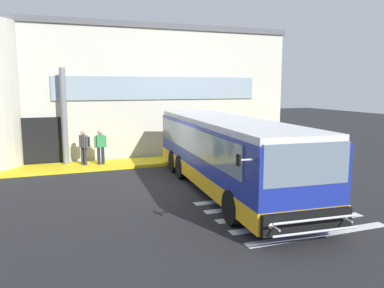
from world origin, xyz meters
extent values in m
cube|color=#232326|center=(0.00, 0.00, -0.01)|extent=(80.00, 90.00, 0.02)
cube|color=silver|center=(2.00, -6.00, 0.00)|extent=(4.40, 0.36, 0.01)
cube|color=silver|center=(2.00, -5.10, 0.00)|extent=(4.40, 0.36, 0.01)
cube|color=silver|center=(2.00, -4.20, 0.00)|extent=(4.40, 0.36, 0.01)
cube|color=silver|center=(2.00, -3.30, 0.00)|extent=(4.40, 0.36, 0.01)
cube|color=silver|center=(2.00, -2.40, 0.00)|extent=(4.40, 0.36, 0.01)
cube|color=beige|center=(0.00, 12.00, 3.43)|extent=(17.01, 12.00, 6.87)
cube|color=#56565B|center=(0.00, 12.00, 7.02)|extent=(17.21, 12.20, 0.30)
cube|color=black|center=(-5.01, 5.95, 1.20)|extent=(1.80, 0.16, 2.40)
cube|color=#8C9EAD|center=(1.00, 5.96, 3.80)|extent=(11.01, 0.10, 1.20)
cube|color=yellow|center=(0.00, 4.80, 0.07)|extent=(21.01, 2.00, 0.15)
cylinder|color=slate|center=(-3.96, 5.40, 2.46)|extent=(0.28, 0.28, 4.62)
cube|color=navy|center=(1.56, -1.06, 1.42)|extent=(3.28, 10.87, 2.15)
cube|color=#F2AD19|center=(1.56, -1.06, 0.62)|extent=(3.32, 10.91, 0.55)
cube|color=silver|center=(1.56, -1.06, 2.60)|extent=(3.16, 10.66, 0.20)
cube|color=slate|center=(1.20, -6.36, 2.02)|extent=(2.35, 0.28, 1.05)
cube|color=slate|center=(2.87, -0.85, 1.92)|extent=(0.69, 9.50, 0.95)
cube|color=slate|center=(0.29, -0.67, 1.92)|extent=(0.69, 9.50, 0.95)
cube|color=black|center=(1.20, -6.36, 2.38)|extent=(2.15, 0.25, 0.28)
cube|color=black|center=(1.19, -6.49, 0.63)|extent=(2.46, 0.37, 0.52)
sphere|color=beige|center=(2.21, -6.60, 0.65)|extent=(0.18, 0.18, 0.18)
sphere|color=beige|center=(0.16, -6.46, 0.65)|extent=(0.18, 0.18, 0.18)
cylinder|color=#B7B7BF|center=(-0.28, -6.06, 2.17)|extent=(0.40, 0.08, 0.05)
cube|color=black|center=(-0.48, -6.04, 2.17)|extent=(0.05, 0.20, 0.28)
cylinder|color=black|center=(2.49, -4.69, 0.50)|extent=(0.37, 1.02, 1.00)
cylinder|color=black|center=(0.14, -4.53, 0.50)|extent=(0.37, 1.02, 1.00)
cylinder|color=black|center=(2.88, 1.01, 0.50)|extent=(0.37, 1.02, 1.00)
cylinder|color=black|center=(0.53, 1.17, 0.50)|extent=(0.37, 1.02, 1.00)
cylinder|color=black|center=(2.97, 2.31, 0.50)|extent=(0.37, 1.02, 1.00)
cylinder|color=black|center=(0.62, 2.47, 0.50)|extent=(0.37, 1.02, 1.00)
cylinder|color=#B7B7BF|center=(1.16, -6.86, 0.50)|extent=(2.25, 0.21, 0.06)
cylinder|color=#B7B7BF|center=(1.16, -6.86, 0.80)|extent=(2.25, 0.21, 0.06)
cylinder|color=#B7B7BF|center=(2.15, -6.72, 0.65)|extent=(0.08, 0.50, 0.05)
cylinder|color=#B7B7BF|center=(0.20, -6.59, 0.65)|extent=(0.08, 0.50, 0.05)
cylinder|color=#2D2D33|center=(-3.10, 4.78, 0.57)|extent=(0.15, 0.15, 0.85)
cylinder|color=#2D2D33|center=(-3.21, 4.95, 0.57)|extent=(0.15, 0.15, 0.85)
cube|color=#4C4751|center=(-3.16, 4.86, 1.29)|extent=(0.40, 0.44, 0.58)
sphere|color=tan|center=(-3.16, 4.86, 1.71)|extent=(0.23, 0.23, 0.23)
cylinder|color=#4C4751|center=(-3.01, 4.66, 1.24)|extent=(0.09, 0.09, 0.55)
cylinder|color=#4C4751|center=(-3.30, 5.07, 1.24)|extent=(0.09, 0.09, 0.55)
cube|color=black|center=(-3.02, 4.96, 1.27)|extent=(0.32, 0.35, 0.44)
cylinder|color=#1E2338|center=(-2.28, 4.71, 0.57)|extent=(0.15, 0.15, 0.85)
cylinder|color=#1E2338|center=(-2.48, 4.68, 0.57)|extent=(0.15, 0.15, 0.85)
cube|color=#338C4C|center=(-2.38, 4.69, 1.29)|extent=(0.41, 0.27, 0.58)
sphere|color=tan|center=(-2.38, 4.69, 1.71)|extent=(0.23, 0.23, 0.23)
cylinder|color=#338C4C|center=(-2.13, 4.73, 1.24)|extent=(0.09, 0.09, 0.55)
cylinder|color=#338C4C|center=(-2.63, 4.65, 1.24)|extent=(0.09, 0.09, 0.55)
camera|label=1|loc=(-4.54, -13.90, 3.88)|focal=35.77mm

